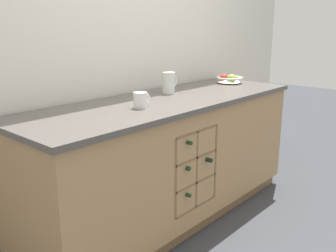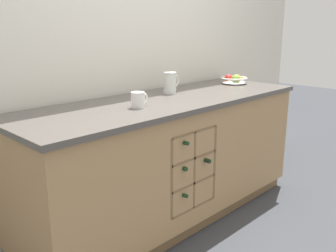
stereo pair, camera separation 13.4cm
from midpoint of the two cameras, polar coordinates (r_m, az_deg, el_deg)
The scene contains 6 objects.
ground_plane at distance 2.99m, azimuth -1.32°, elevation -13.44°, with size 14.00×14.00×0.00m, color #383A3F.
back_wall at distance 2.93m, azimuth -7.65°, elevation 12.01°, with size 4.68×0.06×2.55m, color silver.
kitchen_island at distance 2.79m, azimuth -1.36°, elevation -5.02°, with size 2.32×0.76×0.92m.
fruit_bowl at distance 3.44m, azimuth 8.20°, elevation 7.13°, with size 0.24×0.24×0.09m.
white_pitcher at distance 2.87m, azimuth -1.23°, elevation 6.69°, with size 0.15×0.10×0.16m.
ceramic_mug at distance 2.37m, azimuth -5.80°, elevation 3.95°, with size 0.13×0.09×0.10m.
Camera 1 is at (-1.96, -1.74, 1.42)m, focal length 40.00 mm.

